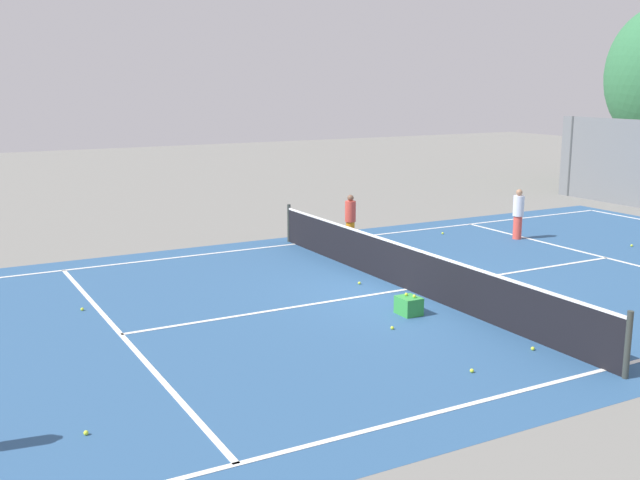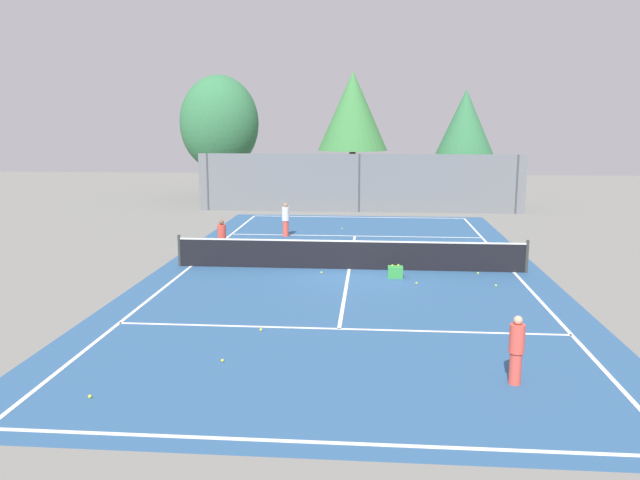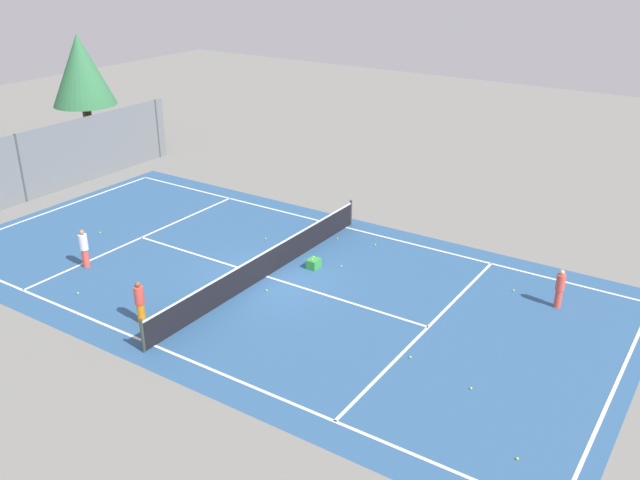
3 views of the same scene
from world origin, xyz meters
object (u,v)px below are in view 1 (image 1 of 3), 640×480
at_px(player_2, 350,219).
at_px(tennis_ball_3, 563,305).
at_px(tennis_ball_8, 632,246).
at_px(tennis_ball_4, 86,433).
at_px(tennis_ball_6, 82,309).
at_px(tennis_ball_5, 533,349).
at_px(player_0, 518,214).
at_px(ball_crate, 409,306).
at_px(tennis_ball_2, 359,283).
at_px(tennis_ball_9, 443,233).
at_px(tennis_ball_10, 472,371).
at_px(tennis_ball_1, 392,328).

height_order(player_2, tennis_ball_3, player_2).
bearing_deg(tennis_ball_8, tennis_ball_4, -74.43).
distance_m(tennis_ball_6, tennis_ball_8, 14.93).
xyz_separation_m(tennis_ball_4, tennis_ball_5, (0.45, 7.48, 0.00)).
height_order(tennis_ball_3, tennis_ball_6, same).
height_order(tennis_ball_6, tennis_ball_8, same).
relative_size(tennis_ball_4, tennis_ball_5, 1.00).
xyz_separation_m(player_0, tennis_ball_3, (5.66, -4.02, -0.72)).
height_order(ball_crate, tennis_ball_3, ball_crate).
bearing_deg(tennis_ball_2, tennis_ball_4, -56.59).
bearing_deg(tennis_ball_6, tennis_ball_3, 62.79).
bearing_deg(ball_crate, tennis_ball_4, -71.39).
height_order(tennis_ball_3, tennis_ball_8, same).
bearing_deg(tennis_ball_9, tennis_ball_8, 42.00).
bearing_deg(tennis_ball_6, player_2, 109.45).
distance_m(player_2, tennis_ball_2, 4.40).
bearing_deg(tennis_ball_5, tennis_ball_8, 119.93).
bearing_deg(tennis_ball_9, player_2, -91.70).
height_order(ball_crate, tennis_ball_10, ball_crate).
xyz_separation_m(ball_crate, tennis_ball_9, (-6.15, 5.63, -0.15)).
xyz_separation_m(tennis_ball_5, tennis_ball_9, (-8.88, 4.95, 0.00)).
distance_m(ball_crate, tennis_ball_8, 9.46).
distance_m(tennis_ball_4, tennis_ball_10, 5.93).
height_order(tennis_ball_1, tennis_ball_3, same).
bearing_deg(tennis_ball_10, player_0, 133.28).
xyz_separation_m(tennis_ball_6, tennis_ball_9, (-2.75, 11.30, 0.00)).
distance_m(tennis_ball_2, tennis_ball_4, 8.55).
bearing_deg(tennis_ball_1, tennis_ball_5, 35.43).
relative_size(ball_crate, tennis_ball_4, 7.26).
relative_size(tennis_ball_5, tennis_ball_8, 1.00).
xyz_separation_m(tennis_ball_1, tennis_ball_4, (1.66, -5.98, 0.00)).
bearing_deg(tennis_ball_2, player_2, 151.74).
distance_m(tennis_ball_2, tennis_ball_9, 6.47).
height_order(ball_crate, tennis_ball_1, ball_crate).
distance_m(player_2, tennis_ball_1, 7.62).
height_order(tennis_ball_3, tennis_ball_10, same).
height_order(tennis_ball_4, tennis_ball_8, same).
height_order(ball_crate, tennis_ball_8, ball_crate).
bearing_deg(tennis_ball_9, player_0, 43.13).
xyz_separation_m(tennis_ball_2, tennis_ball_8, (0.25, 8.87, 0.00)).
distance_m(player_0, tennis_ball_5, 9.75).
bearing_deg(player_2, tennis_ball_8, 59.13).
height_order(player_0, ball_crate, player_0).
height_order(tennis_ball_1, tennis_ball_2, same).
distance_m(tennis_ball_6, tennis_ball_9, 11.63).
relative_size(tennis_ball_1, tennis_ball_3, 1.00).
height_order(tennis_ball_5, tennis_ball_9, same).
bearing_deg(tennis_ball_5, tennis_ball_4, -93.43).
height_order(player_0, tennis_ball_1, player_0).
height_order(tennis_ball_5, tennis_ball_8, same).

